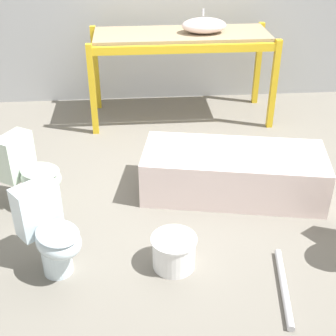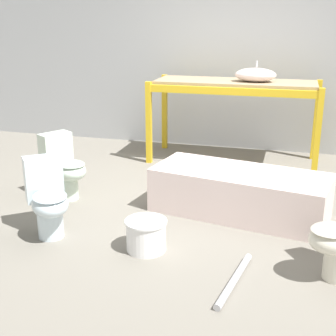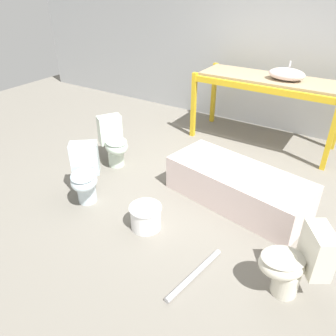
{
  "view_description": "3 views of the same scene",
  "coord_description": "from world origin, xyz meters",
  "px_view_note": "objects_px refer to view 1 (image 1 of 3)",
  "views": [
    {
      "loc": [
        -0.48,
        -4.01,
        2.54
      ],
      "look_at": [
        -0.23,
        -0.88,
        0.65
      ],
      "focal_mm": 50.0,
      "sensor_mm": 36.0,
      "label": 1
    },
    {
      "loc": [
        0.89,
        -4.63,
        1.87
      ],
      "look_at": [
        -0.13,
        -0.91,
        0.61
      ],
      "focal_mm": 50.0,
      "sensor_mm": 36.0,
      "label": 2
    },
    {
      "loc": [
        1.48,
        -3.5,
        2.41
      ],
      "look_at": [
        -0.12,
        -0.99,
        0.64
      ],
      "focal_mm": 35.0,
      "sensor_mm": 36.0,
      "label": 3
    }
  ],
  "objects_px": {
    "bathtub_main": "(233,170)",
    "toilet_far": "(50,233)",
    "sink_basin": "(204,25)",
    "bucket_white": "(174,251)",
    "toilet_near": "(31,173)"
  },
  "relations": [
    {
      "from": "toilet_near",
      "to": "toilet_far",
      "type": "distance_m",
      "value": 0.9
    },
    {
      "from": "bucket_white",
      "to": "toilet_far",
      "type": "bearing_deg",
      "value": 177.52
    },
    {
      "from": "sink_basin",
      "to": "toilet_far",
      "type": "xyz_separation_m",
      "value": [
        -1.51,
        -2.66,
        -0.81
      ]
    },
    {
      "from": "toilet_far",
      "to": "bucket_white",
      "type": "bearing_deg",
      "value": -41.33
    },
    {
      "from": "sink_basin",
      "to": "bucket_white",
      "type": "distance_m",
      "value": 2.95
    },
    {
      "from": "bathtub_main",
      "to": "toilet_far",
      "type": "bearing_deg",
      "value": -138.31
    },
    {
      "from": "bathtub_main",
      "to": "bucket_white",
      "type": "bearing_deg",
      "value": -112.93
    },
    {
      "from": "bathtub_main",
      "to": "toilet_far",
      "type": "distance_m",
      "value": 1.82
    },
    {
      "from": "bathtub_main",
      "to": "toilet_far",
      "type": "height_order",
      "value": "toilet_far"
    },
    {
      "from": "bathtub_main",
      "to": "sink_basin",
      "type": "bearing_deg",
      "value": 102.9
    },
    {
      "from": "toilet_far",
      "to": "bucket_white",
      "type": "height_order",
      "value": "toilet_far"
    },
    {
      "from": "bathtub_main",
      "to": "toilet_far",
      "type": "relative_size",
      "value": 2.59
    },
    {
      "from": "toilet_near",
      "to": "sink_basin",
      "type": "bearing_deg",
      "value": -13.44
    },
    {
      "from": "bucket_white",
      "to": "toilet_near",
      "type": "bearing_deg",
      "value": 143.12
    },
    {
      "from": "bathtub_main",
      "to": "toilet_near",
      "type": "xyz_separation_m",
      "value": [
        -1.85,
        -0.07,
        0.1
      ]
    }
  ]
}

